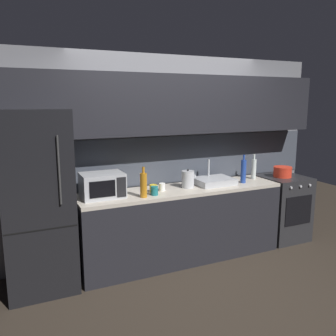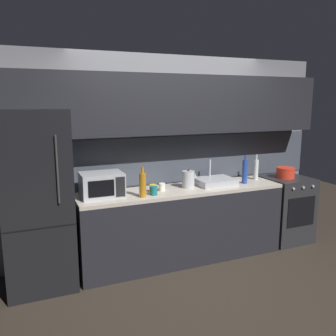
{
  "view_description": "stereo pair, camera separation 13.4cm",
  "coord_description": "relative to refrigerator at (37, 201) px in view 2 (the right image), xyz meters",
  "views": [
    {
      "loc": [
        -1.89,
        -2.8,
        1.95
      ],
      "look_at": [
        -0.18,
        0.9,
        1.17
      ],
      "focal_mm": 37.77,
      "sensor_mm": 36.0,
      "label": 1
    },
    {
      "loc": [
        -1.77,
        -2.85,
        1.95
      ],
      "look_at": [
        -0.18,
        0.9,
        1.17
      ],
      "focal_mm": 37.77,
      "sensor_mm": 36.0,
      "label": 2
    }
  ],
  "objects": [
    {
      "name": "mug_yellow",
      "position": [
        1.27,
        -0.02,
        0.01
      ],
      "size": [
        0.09,
        0.09,
        0.09
      ],
      "primitive_type": "cylinder",
      "color": "gold",
      "rests_on": "counter_run"
    },
    {
      "name": "counter_run",
      "position": [
        1.65,
        0.0,
        -0.48
      ],
      "size": [
        2.54,
        0.6,
        0.9
      ],
      "color": "black",
      "rests_on": "ground"
    },
    {
      "name": "microwave",
      "position": [
        0.68,
        0.02,
        0.1
      ],
      "size": [
        0.46,
        0.35,
        0.27
      ],
      "color": "#A8AAAF",
      "rests_on": "counter_run"
    },
    {
      "name": "sink_basin",
      "position": [
        2.12,
        0.03,
        0.01
      ],
      "size": [
        0.48,
        0.38,
        0.3
      ],
      "color": "#ADAFB5",
      "rests_on": "counter_run"
    },
    {
      "name": "wine_bottle_amber",
      "position": [
        1.09,
        -0.18,
        0.11
      ],
      "size": [
        0.08,
        0.08,
        0.34
      ],
      "color": "#B27019",
      "rests_on": "counter_run"
    },
    {
      "name": "refrigerator",
      "position": [
        0.0,
        0.0,
        0.0
      ],
      "size": [
        0.68,
        0.69,
        1.87
      ],
      "color": "black",
      "rests_on": "ground"
    },
    {
      "name": "ground_plane",
      "position": [
        1.65,
        -0.9,
        -0.93
      ],
      "size": [
        10.0,
        10.0,
        0.0
      ],
      "primitive_type": "plane",
      "color": "#2D261E"
    },
    {
      "name": "mug_white",
      "position": [
        1.39,
        0.0,
        0.01
      ],
      "size": [
        0.07,
        0.07,
        0.09
      ],
      "primitive_type": "cylinder",
      "color": "silver",
      "rests_on": "counter_run"
    },
    {
      "name": "mug_teal",
      "position": [
        1.23,
        -0.14,
        0.02
      ],
      "size": [
        0.08,
        0.08,
        0.1
      ],
      "primitive_type": "cylinder",
      "color": "#19666B",
      "rests_on": "counter_run"
    },
    {
      "name": "wine_bottle_blue",
      "position": [
        2.51,
        -0.06,
        0.12
      ],
      "size": [
        0.07,
        0.07,
        0.37
      ],
      "color": "#234299",
      "rests_on": "counter_run"
    },
    {
      "name": "wine_bottle_clear",
      "position": [
        2.78,
        0.08,
        0.11
      ],
      "size": [
        0.06,
        0.06,
        0.34
      ],
      "color": "silver",
      "rests_on": "counter_run"
    },
    {
      "name": "oven_range",
      "position": [
        3.26,
        -0.0,
        -0.48
      ],
      "size": [
        0.6,
        0.62,
        0.9
      ],
      "color": "#232326",
      "rests_on": "ground"
    },
    {
      "name": "kettle",
      "position": [
        1.74,
        0.01,
        0.07
      ],
      "size": [
        0.19,
        0.16,
        0.23
      ],
      "color": "#B7BABF",
      "rests_on": "counter_run"
    },
    {
      "name": "cooking_pot",
      "position": [
        3.22,
        0.0,
        0.04
      ],
      "size": [
        0.25,
        0.25,
        0.14
      ],
      "color": "red",
      "rests_on": "oven_range"
    },
    {
      "name": "back_wall",
      "position": [
        1.65,
        0.3,
        0.61
      ],
      "size": [
        4.28,
        0.44,
        2.5
      ],
      "color": "slate",
      "rests_on": "ground"
    }
  ]
}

